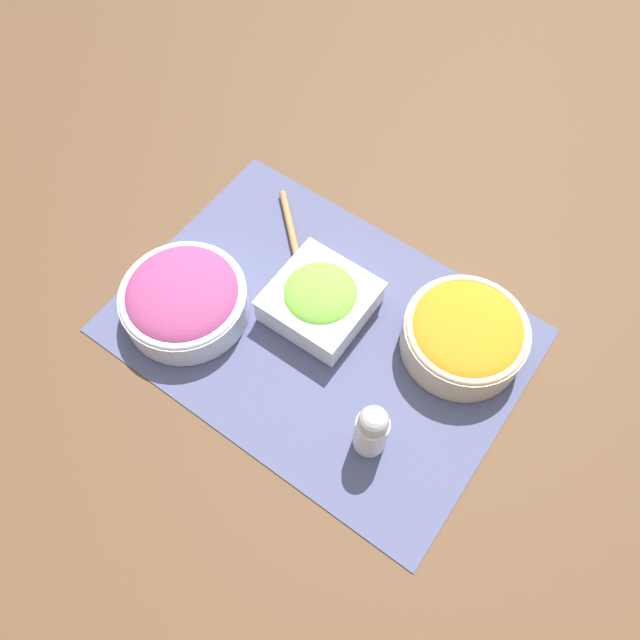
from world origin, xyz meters
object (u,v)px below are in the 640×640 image
lettuce_bowl (320,299)px  onion_bowl (184,298)px  carrot_bowl (465,334)px  wooden_spoon (298,259)px  pepper_shaker (372,430)px

lettuce_bowl → onion_bowl: bearing=36.0°
carrot_bowl → wooden_spoon: (0.29, 0.02, -0.03)m
onion_bowl → wooden_spoon: (-0.08, -0.17, -0.03)m
lettuce_bowl → onion_bowl: (0.16, 0.12, 0.00)m
carrot_bowl → onion_bowl: bearing=27.0°
lettuce_bowl → wooden_spoon: 0.10m
pepper_shaker → onion_bowl: bearing=-2.0°
lettuce_bowl → carrot_bowl: size_ratio=0.80×
carrot_bowl → pepper_shaker: size_ratio=1.69×
onion_bowl → pepper_shaker: pepper_shaker is taller
lettuce_bowl → pepper_shaker: (-0.18, 0.13, 0.02)m
carrot_bowl → lettuce_bowl: bearing=18.7°
pepper_shaker → lettuce_bowl: bearing=-36.6°
lettuce_bowl → pepper_shaker: pepper_shaker is taller
carrot_bowl → wooden_spoon: size_ratio=1.09×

